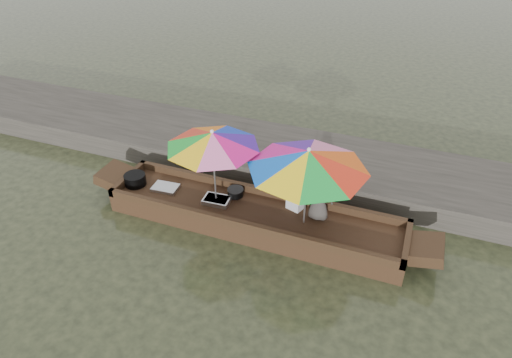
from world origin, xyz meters
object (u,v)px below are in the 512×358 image
(tray_crayfish, at_px, (217,200))
(vendor, at_px, (320,196))
(supply_bag, at_px, (295,202))
(umbrella_bow, at_px, (214,168))
(tray_scallop, at_px, (165,188))
(boat_hull, at_px, (254,218))
(umbrella_stern, at_px, (306,187))
(charcoal_grill, at_px, (235,193))
(cooking_pot, at_px, (135,180))

(tray_crayfish, height_order, vendor, vendor)
(supply_bag, height_order, umbrella_bow, umbrella_bow)
(tray_scallop, xyz_separation_m, umbrella_bow, (1.13, -0.02, 0.74))
(boat_hull, xyz_separation_m, tray_scallop, (-1.91, 0.02, 0.21))
(supply_bag, relative_size, umbrella_stern, 0.13)
(tray_crayfish, bearing_deg, umbrella_bow, 148.78)
(supply_bag, bearing_deg, tray_scallop, -172.81)
(boat_hull, relative_size, umbrella_stern, 2.71)
(tray_crayfish, relative_size, vendor, 0.51)
(tray_crayfish, distance_m, charcoal_grill, 0.41)
(tray_scallop, height_order, umbrella_stern, umbrella_stern)
(cooking_pot, distance_m, supply_bag, 3.28)
(tray_crayfish, distance_m, supply_bag, 1.50)
(boat_hull, distance_m, supply_bag, 0.83)
(umbrella_stern, bearing_deg, tray_crayfish, -179.64)
(boat_hull, distance_m, cooking_pot, 2.58)
(tray_crayfish, height_order, charcoal_grill, charcoal_grill)
(tray_scallop, relative_size, supply_bag, 1.81)
(tray_scallop, bearing_deg, cooking_pot, -173.56)
(cooking_pot, bearing_deg, tray_crayfish, 1.22)
(tray_crayfish, bearing_deg, boat_hull, 0.81)
(vendor, bearing_deg, charcoal_grill, -3.12)
(charcoal_grill, distance_m, umbrella_bow, 0.82)
(supply_bag, xyz_separation_m, umbrella_bow, (-1.47, -0.35, 0.65))
(umbrella_bow, bearing_deg, umbrella_stern, 0.00)
(vendor, distance_m, umbrella_bow, 1.98)
(charcoal_grill, bearing_deg, tray_scallop, -168.26)
(supply_bag, xyz_separation_m, umbrella_stern, (0.27, -0.35, 0.65))
(boat_hull, bearing_deg, cooking_pot, -178.90)
(boat_hull, height_order, vendor, vendor)
(tray_scallop, height_order, supply_bag, supply_bag)
(charcoal_grill, bearing_deg, tray_crayfish, -127.73)
(cooking_pot, relative_size, umbrella_bow, 0.25)
(cooking_pot, bearing_deg, tray_scallop, 6.44)
(vendor, relative_size, umbrella_bow, 0.57)
(umbrella_bow, bearing_deg, charcoal_grill, 49.41)
(supply_bag, bearing_deg, cooking_pot, -172.96)
(tray_scallop, bearing_deg, supply_bag, 7.19)
(boat_hull, xyz_separation_m, umbrella_stern, (0.96, 0.00, 0.95))
(cooking_pot, height_order, tray_scallop, cooking_pot)
(boat_hull, distance_m, charcoal_grill, 0.65)
(boat_hull, height_order, umbrella_stern, umbrella_stern)
(cooking_pot, relative_size, charcoal_grill, 1.42)
(supply_bag, distance_m, umbrella_bow, 1.65)
(tray_crayfish, relative_size, charcoal_grill, 1.67)
(umbrella_bow, bearing_deg, tray_crayfish, -31.22)
(tray_scallop, bearing_deg, umbrella_bow, -1.23)
(tray_scallop, relative_size, umbrella_stern, 0.24)
(cooking_pot, distance_m, charcoal_grill, 2.08)
(umbrella_bow, xyz_separation_m, umbrella_stern, (1.74, 0.00, 0.00))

